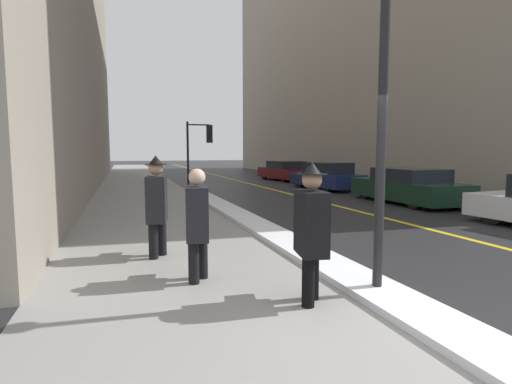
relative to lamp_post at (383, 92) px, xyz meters
name	(u,v)px	position (x,y,z in m)	size (l,w,h in m)	color
ground_plane	(417,330)	(-0.25, -1.03, -2.54)	(160.00, 160.00, 0.00)	#232326
sidewalk_slab	(143,193)	(-2.25, 13.97, -2.54)	(4.00, 80.00, 0.01)	gray
road_centre_stripe	(271,189)	(3.75, 13.97, -2.54)	(0.16, 80.00, 0.00)	gold
snow_bank_curb	(243,218)	(-0.02, 5.92, -2.49)	(0.74, 16.99, 0.11)	white
building_facade_right	(357,11)	(12.75, 20.97, 9.03)	(6.00, 36.00, 23.15)	gray
lamp_post	(383,92)	(0.00, 0.00, 0.00)	(0.28, 0.28, 4.16)	black
traffic_light_near	(202,140)	(0.77, 15.97, -0.16)	(1.31, 0.33, 3.32)	black
pedestrian_with_shoulder_bag	(311,228)	(-0.95, -0.02, -1.62)	(0.40, 0.76, 1.70)	black
pedestrian_in_glasses	(198,220)	(-2.08, 1.22, -1.67)	(0.39, 0.75, 1.59)	black
pedestrian_in_fedora	(157,202)	(-2.51, 2.71, -1.59)	(0.41, 0.77, 1.75)	black
parked_car_dark_green	(407,186)	(6.51, 7.46, -1.96)	(1.92, 4.68, 1.23)	black
parked_car_navy	(326,177)	(6.37, 13.18, -1.93)	(2.07, 4.37, 1.30)	navy
parked_car_maroon	(285,171)	(6.75, 19.32, -1.95)	(2.30, 4.60, 1.23)	#600F14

